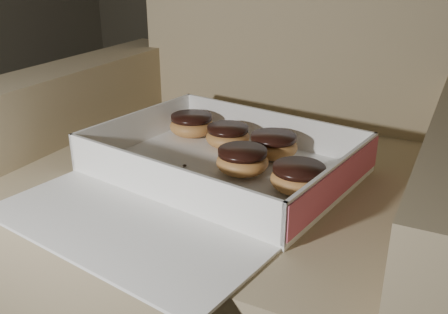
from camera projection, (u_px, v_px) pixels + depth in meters
The scene contains 12 objects.
armchair at pixel (243, 208), 1.01m from camera, with size 0.89×0.75×0.93m.
bakery_box at pixel (210, 173), 0.84m from camera, with size 0.50×0.56×0.07m.
donut_a at pixel (273, 145), 0.91m from camera, with size 0.09×0.09×0.04m.
donut_b at pixel (192, 125), 1.01m from camera, with size 0.09×0.09×0.04m.
donut_c at pixel (242, 161), 0.84m from camera, with size 0.09×0.09×0.04m.
donut_d at pixel (298, 178), 0.78m from camera, with size 0.09×0.09×0.04m.
donut_e at pixel (228, 136), 0.96m from camera, with size 0.08×0.08×0.04m.
crumb_a at pixel (108, 158), 0.91m from camera, with size 0.01×0.01×0.00m, color black.
crumb_b at pixel (207, 203), 0.75m from camera, with size 0.01×0.01×0.00m, color black.
crumb_c at pixel (276, 186), 0.80m from camera, with size 0.01×0.01×0.00m, color black.
crumb_d at pixel (185, 166), 0.88m from camera, with size 0.01×0.01×0.00m, color black.
crumb_e at pixel (99, 164), 0.88m from camera, with size 0.01×0.01×0.00m, color black.
Camera 1 is at (-0.00, -0.11, 0.78)m, focal length 40.00 mm.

